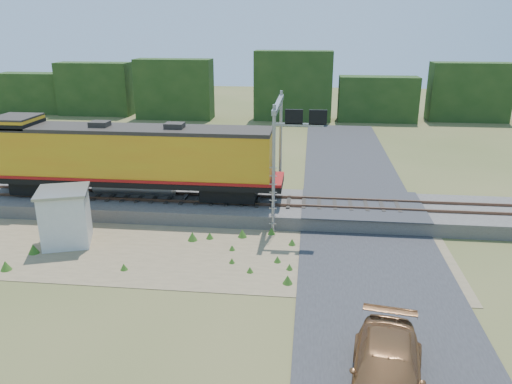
# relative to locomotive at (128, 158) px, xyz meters

# --- Properties ---
(ground) EXTENTS (140.00, 140.00, 0.00)m
(ground) POSITION_rel_locomotive_xyz_m (6.97, -6.00, -3.26)
(ground) COLOR #475123
(ground) RESTS_ON ground
(ballast) EXTENTS (70.00, 5.00, 0.80)m
(ballast) POSITION_rel_locomotive_xyz_m (6.97, 0.00, -2.86)
(ballast) COLOR slate
(ballast) RESTS_ON ground
(rails) EXTENTS (70.00, 1.54, 0.16)m
(rails) POSITION_rel_locomotive_xyz_m (6.97, 0.00, -2.38)
(rails) COLOR brown
(rails) RESTS_ON ballast
(dirt_shoulder) EXTENTS (26.00, 8.00, 0.03)m
(dirt_shoulder) POSITION_rel_locomotive_xyz_m (4.97, -5.50, -3.24)
(dirt_shoulder) COLOR #8C7754
(dirt_shoulder) RESTS_ON ground
(road) EXTENTS (7.00, 66.00, 0.86)m
(road) POSITION_rel_locomotive_xyz_m (13.97, -5.26, -3.17)
(road) COLOR #38383A
(road) RESTS_ON ground
(tree_line_north) EXTENTS (130.00, 3.00, 6.50)m
(tree_line_north) POSITION_rel_locomotive_xyz_m (6.97, 32.00, -0.19)
(tree_line_north) COLOR #1A3513
(tree_line_north) RESTS_ON ground
(weed_clumps) EXTENTS (15.00, 6.20, 0.56)m
(weed_clumps) POSITION_rel_locomotive_xyz_m (3.47, -5.90, -3.26)
(weed_clumps) COLOR #33621C
(weed_clumps) RESTS_ON ground
(locomotive) EXTENTS (18.06, 2.75, 4.66)m
(locomotive) POSITION_rel_locomotive_xyz_m (0.00, 0.00, 0.00)
(locomotive) COLOR black
(locomotive) RESTS_ON rails
(shed) EXTENTS (3.14, 3.14, 2.93)m
(shed) POSITION_rel_locomotive_xyz_m (-1.51, -5.32, -1.78)
(shed) COLOR silver
(shed) RESTS_ON ground
(signal_gantry) EXTENTS (2.78, 6.20, 7.00)m
(signal_gantry) POSITION_rel_locomotive_xyz_m (9.32, -0.66, 2.00)
(signal_gantry) COLOR gray
(signal_gantry) RESTS_ON ground
(car) EXTENTS (2.99, 5.65, 1.56)m
(car) POSITION_rel_locomotive_xyz_m (13.39, -14.88, -2.48)
(car) COLOR #915E35
(car) RESTS_ON ground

